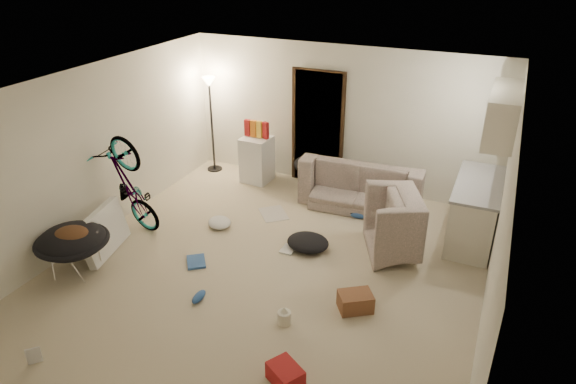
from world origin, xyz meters
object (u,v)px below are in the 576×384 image
at_px(drink_case_a, 355,301).
at_px(mini_fridge, 257,159).
at_px(armchair, 416,231).
at_px(saucer_chair, 73,247).
at_px(tv_box, 104,232).
at_px(drink_case_b, 285,375).
at_px(floor_lamp, 210,104).
at_px(bicycle, 132,206).
at_px(kitchen_counter, 474,212).
at_px(juicer, 284,317).
at_px(sofa, 362,187).

bearing_deg(drink_case_a, mini_fridge, 100.43).
height_order(armchair, drink_case_a, armchair).
height_order(saucer_chair, tv_box, saucer_chair).
distance_m(tv_box, drink_case_b, 3.55).
distance_m(floor_lamp, bicycle, 2.65).
distance_m(kitchen_counter, juicer, 3.38).
distance_m(floor_lamp, mini_fridge, 1.33).
relative_size(kitchen_counter, juicer, 6.54).
xyz_separation_m(drink_case_a, drink_case_b, (-0.30, -1.39, -0.01)).
bearing_deg(kitchen_counter, mini_fridge, 171.87).
bearing_deg(floor_lamp, mini_fridge, -5.82).
height_order(floor_lamp, tv_box, floor_lamp).
height_order(floor_lamp, drink_case_b, floor_lamp).
xyz_separation_m(floor_lamp, sofa, (3.01, -0.20, -1.01)).
height_order(sofa, tv_box, tv_box).
xyz_separation_m(kitchen_counter, saucer_chair, (-4.73, -3.04, -0.04)).
relative_size(bicycle, mini_fridge, 1.96).
bearing_deg(drink_case_a, sofa, 71.20).
bearing_deg(saucer_chair, drink_case_b, -10.60).
height_order(drink_case_b, juicer, juicer).
xyz_separation_m(bicycle, tv_box, (0.00, -0.64, -0.11)).
relative_size(bicycle, saucer_chair, 1.72).
bearing_deg(saucer_chair, tv_box, 90.00).
xyz_separation_m(kitchen_counter, sofa, (-1.82, 0.45, -0.15)).
distance_m(floor_lamp, drink_case_b, 5.65).
distance_m(bicycle, saucer_chair, 1.20).
xyz_separation_m(saucer_chair, drink_case_a, (3.64, 0.76, -0.29)).
relative_size(drink_case_b, juicer, 1.54).
distance_m(mini_fridge, tv_box, 3.16).
height_order(sofa, bicycle, bicycle).
height_order(sofa, mini_fridge, mini_fridge).
bearing_deg(bicycle, floor_lamp, 11.44).
distance_m(sofa, saucer_chair, 4.55).
bearing_deg(floor_lamp, bicycle, -87.71).
bearing_deg(sofa, armchair, 131.36).
height_order(bicycle, drink_case_b, bicycle).
relative_size(sofa, tv_box, 2.06).
xyz_separation_m(kitchen_counter, armchair, (-0.70, -0.71, -0.10)).
bearing_deg(drink_case_b, kitchen_counter, 100.72).
relative_size(drink_case_a, juicer, 1.73).
height_order(kitchen_counter, sofa, kitchen_counter).
relative_size(floor_lamp, kitchen_counter, 1.21).
bearing_deg(drink_case_b, mini_fridge, 151.75).
distance_m(saucer_chair, drink_case_b, 3.41).
distance_m(floor_lamp, sofa, 3.18).
bearing_deg(kitchen_counter, bicycle, -158.68).
relative_size(sofa, juicer, 8.77).
xyz_separation_m(saucer_chair, tv_box, (0.00, 0.56, -0.08)).
bearing_deg(tv_box, floor_lamp, 79.37).
bearing_deg(sofa, mini_fridge, -5.65).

